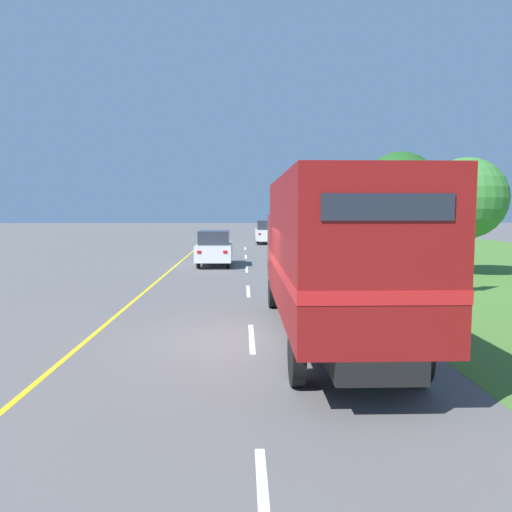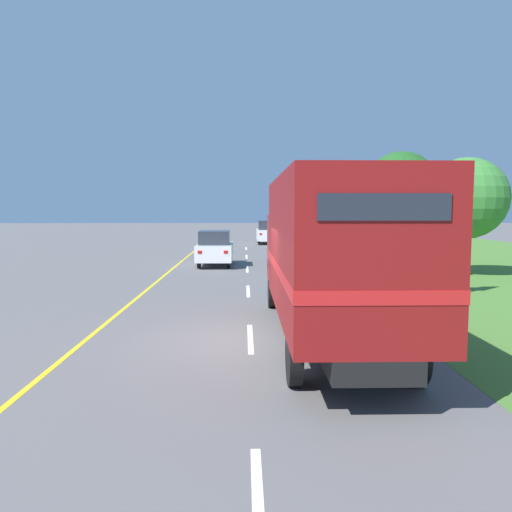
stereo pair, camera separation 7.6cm
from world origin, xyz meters
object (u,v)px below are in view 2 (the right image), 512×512
at_px(lead_car_white_ahead, 267,232).
at_px(highway_sign, 441,235).
at_px(horse_trailer_truck, 330,253).
at_px(lead_car_white, 215,248).
at_px(roadside_tree_mid, 401,190).
at_px(roadside_tree_near, 466,199).

xyz_separation_m(lead_car_white_ahead, highway_sign, (4.71, -25.99, 1.05)).
relative_size(horse_trailer_truck, highway_sign, 2.85).
relative_size(horse_trailer_truck, lead_car_white_ahead, 2.19).
distance_m(lead_car_white, highway_sign, 12.37).
bearing_deg(horse_trailer_truck, roadside_tree_mid, 68.26).
xyz_separation_m(lead_car_white, roadside_tree_near, (11.33, -4.03, 2.47)).
xyz_separation_m(highway_sign, roadside_tree_near, (3.13, 5.16, 1.36)).
bearing_deg(roadside_tree_near, highway_sign, -121.24).
height_order(lead_car_white, lead_car_white_ahead, lead_car_white_ahead).
bearing_deg(highway_sign, lead_car_white_ahead, 100.26).
bearing_deg(roadside_tree_near, lead_car_white_ahead, 110.62).
height_order(lead_car_white_ahead, highway_sign, highway_sign).
height_order(horse_trailer_truck, roadside_tree_near, roadside_tree_near).
bearing_deg(lead_car_white_ahead, roadside_tree_near, -69.38).
bearing_deg(roadside_tree_near, horse_trailer_truck, -125.33).
bearing_deg(highway_sign, roadside_tree_mid, 79.15).
distance_m(lead_car_white_ahead, roadside_tree_mid, 16.23).
distance_m(lead_car_white_ahead, highway_sign, 26.43).
height_order(horse_trailer_truck, lead_car_white_ahead, horse_trailer_truck).
bearing_deg(horse_trailer_truck, roadside_tree_near, 54.67).
relative_size(lead_car_white, highway_sign, 1.25).
xyz_separation_m(lead_car_white, lead_car_white_ahead, (3.50, 16.80, 0.07)).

